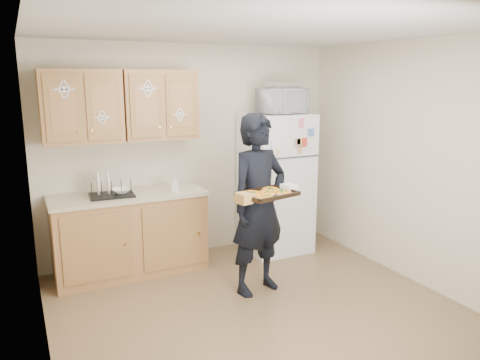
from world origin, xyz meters
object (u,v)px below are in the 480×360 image
person (259,205)px  dish_rack (111,188)px  refrigerator (276,183)px  baking_tray (267,194)px  microwave (282,101)px

person → dish_rack: bearing=128.7°
refrigerator → baking_tray: size_ratio=3.42×
baking_tray → microwave: (0.86, 1.20, 0.78)m
person → dish_rack: (-1.23, 0.97, 0.10)m
baking_tray → microwave: microwave is taller
refrigerator → dish_rack: bearing=179.5°
refrigerator → baking_tray: 1.51m
refrigerator → dish_rack: size_ratio=3.80×
person → dish_rack: 1.57m
microwave → dish_rack: microwave is taller
refrigerator → dish_rack: refrigerator is taller
person → refrigerator: bearing=38.8°
refrigerator → microwave: size_ratio=3.16×
refrigerator → person: person is taller
baking_tray → dish_rack: baking_tray is taller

